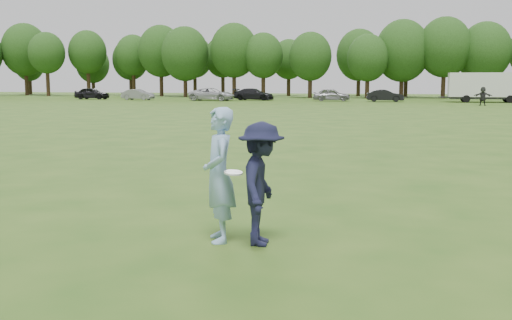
# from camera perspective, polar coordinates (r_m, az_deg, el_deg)

# --- Properties ---
(ground) EXTENTS (200.00, 200.00, 0.00)m
(ground) POSITION_cam_1_polar(r_m,az_deg,el_deg) (9.51, -3.52, -6.89)
(ground) COLOR #2B5217
(ground) RESTS_ON ground
(thrower) EXTENTS (0.74, 0.86, 1.99)m
(thrower) POSITION_cam_1_polar(r_m,az_deg,el_deg) (8.81, -3.53, -1.43)
(thrower) COLOR #92BAE2
(thrower) RESTS_ON ground
(defender) EXTENTS (0.76, 1.21, 1.79)m
(defender) POSITION_cam_1_polar(r_m,az_deg,el_deg) (8.63, 0.50, -2.27)
(defender) COLOR #171832
(defender) RESTS_ON ground
(player_far_d) EXTENTS (1.70, 0.70, 1.78)m
(player_far_d) POSITION_cam_1_polar(r_m,az_deg,el_deg) (60.60, 20.80, 5.70)
(player_far_d) COLOR #282828
(player_far_d) RESTS_ON ground
(car_a) EXTENTS (4.36, 1.80, 1.48)m
(car_a) POSITION_cam_1_polar(r_m,az_deg,el_deg) (78.68, -15.36, 6.14)
(car_a) COLOR black
(car_a) RESTS_ON ground
(car_b) EXTENTS (4.05, 1.69, 1.30)m
(car_b) POSITION_cam_1_polar(r_m,az_deg,el_deg) (74.58, -11.18, 6.13)
(car_b) COLOR slate
(car_b) RESTS_ON ground
(car_c) EXTENTS (5.40, 2.58, 1.49)m
(car_c) POSITION_cam_1_polar(r_m,az_deg,el_deg) (70.84, -4.23, 6.26)
(car_c) COLOR #B8B8BD
(car_c) RESTS_ON ground
(car_d) EXTENTS (5.02, 2.41, 1.41)m
(car_d) POSITION_cam_1_polar(r_m,az_deg,el_deg) (72.22, -0.21, 6.27)
(car_d) COLOR black
(car_d) RESTS_ON ground
(car_e) EXTENTS (4.42, 2.18, 1.45)m
(car_e) POSITION_cam_1_polar(r_m,az_deg,el_deg) (69.59, 7.21, 6.18)
(car_e) COLOR gray
(car_e) RESTS_ON ground
(car_f) EXTENTS (4.20, 1.79, 1.35)m
(car_f) POSITION_cam_1_polar(r_m,az_deg,el_deg) (68.51, 12.19, 6.01)
(car_f) COLOR black
(car_f) RESTS_ON ground
(disc_in_play) EXTENTS (0.32, 0.32, 0.07)m
(disc_in_play) POSITION_cam_1_polar(r_m,az_deg,el_deg) (8.56, -2.18, -1.21)
(disc_in_play) COLOR white
(disc_in_play) RESTS_ON ground
(cargo_trailer) EXTENTS (9.00, 2.75, 3.20)m
(cargo_trailer) POSITION_cam_1_polar(r_m,az_deg,el_deg) (69.76, 21.15, 6.60)
(cargo_trailer) COLOR white
(cargo_trailer) RESTS_ON ground
(treeline) EXTENTS (130.35, 18.39, 11.74)m
(treeline) POSITION_cam_1_polar(r_m,az_deg,el_deg) (85.78, 13.76, 9.98)
(treeline) COLOR #332114
(treeline) RESTS_ON ground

